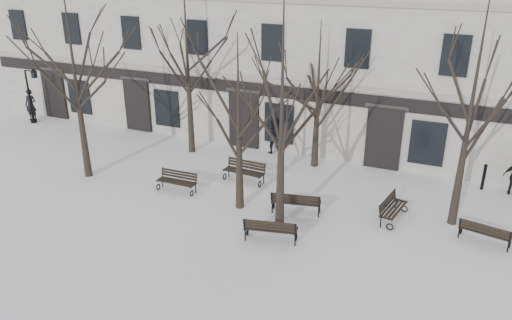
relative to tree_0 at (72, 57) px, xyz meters
The scene contains 20 objects.
ground 10.08m from the tree_0, 12.17° to the right, with size 100.00×100.00×0.00m, color white.
building 13.95m from the tree_0, 53.10° to the left, with size 40.40×10.20×11.40m.
tree_0 is the anchor object (origin of this frame).
tree_1 7.59m from the tree_0, ahead, with size 4.73×4.73×6.76m.
tree_2 9.62m from the tree_0, ahead, with size 5.96×5.96×8.52m.
tree_4 5.24m from the tree_0, 58.34° to the left, with size 6.21×6.21×8.87m.
tree_5 10.40m from the tree_0, 29.88° to the left, with size 4.68×4.68×6.69m.
tree_6 15.38m from the tree_0, ahead, with size 5.79×5.79×8.27m.
bench_0 6.62m from the tree_0, ahead, with size 1.71×0.65×0.85m.
bench_1 10.89m from the tree_0, 11.21° to the right, with size 1.92×1.04×0.92m.
bench_2 17.06m from the tree_0, ahead, with size 1.75×0.94×0.84m.
bench_3 8.54m from the tree_0, 18.65° to the left, with size 1.87×0.78×0.92m.
bench_4 10.84m from the tree_0, ahead, with size 1.96×1.04×0.94m.
bench_5 14.06m from the tree_0, ahead, with size 0.91×1.82×0.88m.
lamp_post 9.91m from the tree_0, 149.11° to the left, with size 1.02×0.38×3.26m.
bollard_a 11.42m from the tree_0, 30.43° to the left, with size 0.13×0.13×1.05m.
bollard_b 17.76m from the tree_0, 18.77° to the left, with size 0.15×0.15×1.16m.
pedestrian_a 11.36m from the tree_0, 149.25° to the left, with size 0.68×0.45×1.87m, color black.
pedestrian_b 10.30m from the tree_0, 42.01° to the left, with size 0.88×0.68×1.81m, color black.
pedestrian_c 18.99m from the tree_0, 17.47° to the left, with size 0.96×0.40×1.63m, color black.
Camera 1 is at (6.68, -13.94, 9.19)m, focal length 35.00 mm.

